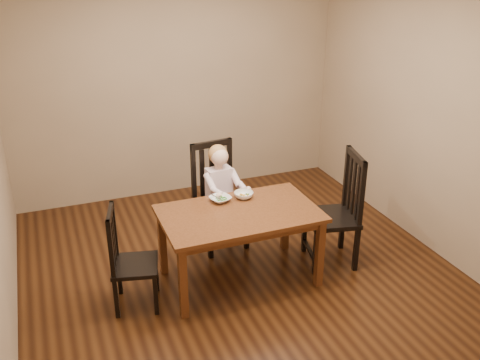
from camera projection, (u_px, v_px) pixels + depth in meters
name	position (u px, v px, depth m)	size (l,w,h in m)	color
room	(237.00, 136.00, 4.66)	(4.01, 4.01, 2.71)	#3F210D
dining_table	(239.00, 220.00, 4.79)	(1.41, 0.84, 0.70)	#43250F
chair_child	(218.00, 197.00, 5.46)	(0.51, 0.49, 1.09)	black
chair_left	(129.00, 260.00, 4.51)	(0.46, 0.48, 0.92)	black
chair_right	(337.00, 211.00, 5.13)	(0.56, 0.57, 1.12)	black
toddler	(220.00, 186.00, 5.35)	(0.33, 0.42, 0.57)	silver
bowl_peas	(220.00, 199.00, 4.95)	(0.19, 0.19, 0.05)	white
bowl_veg	(244.00, 195.00, 5.01)	(0.18, 0.18, 0.06)	white
fork	(217.00, 198.00, 4.91)	(0.09, 0.11, 0.05)	silver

